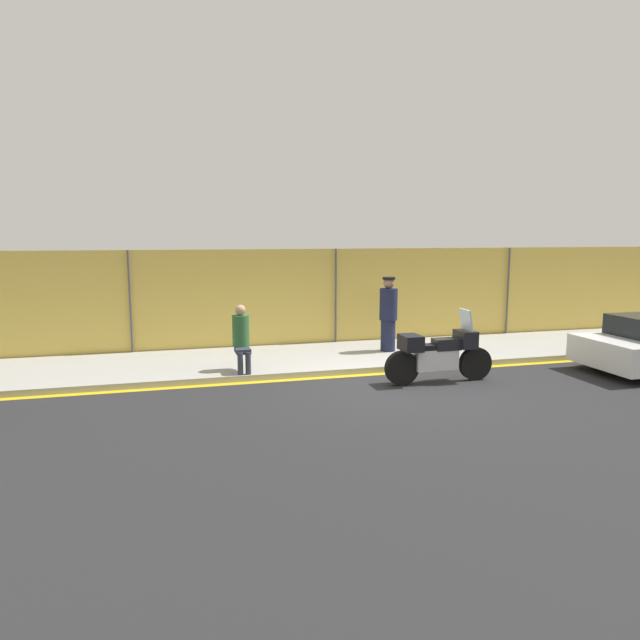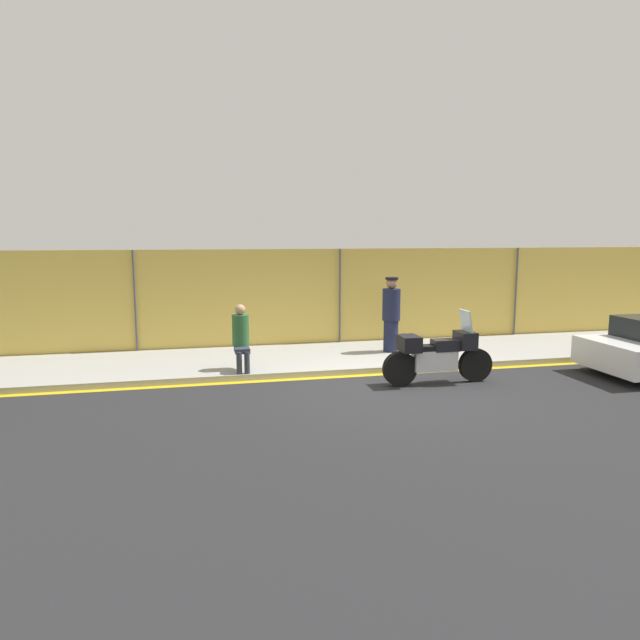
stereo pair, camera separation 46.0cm
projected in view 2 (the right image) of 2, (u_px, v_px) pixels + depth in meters
ground_plane at (394, 387)px, 10.78m from camera, size 120.00×120.00×0.00m
sidewalk at (356, 356)px, 13.25m from camera, size 37.01×2.96×0.12m
curb_paint_stripe at (377, 375)px, 11.74m from camera, size 37.01×0.18×0.01m
storefront_fence at (339, 298)px, 14.58m from camera, size 35.16×0.17×2.51m
motorcycle at (438, 355)px, 10.96m from camera, size 2.23×0.51×1.42m
officer_standing at (391, 314)px, 13.35m from camera, size 0.42×0.42×1.76m
person_seated_on_curb at (241, 334)px, 11.55m from camera, size 0.34×0.67×1.34m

